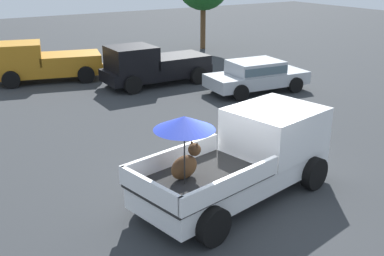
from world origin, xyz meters
TOP-DOWN VIEW (x-y plane):
  - ground_plane at (0.00, 0.00)m, footprint 80.00×80.00m
  - pickup_truck_main at (0.40, 0.08)m, footprint 5.32×3.02m
  - pickup_truck_red at (-0.70, 13.65)m, footprint 5.10×3.10m
  - pickup_truck_far at (3.22, 10.40)m, footprint 4.82×2.21m
  - parked_sedan_near at (6.38, 7.05)m, footprint 4.45×2.29m

SIDE VIEW (x-z plane):
  - ground_plane at x=0.00m, z-range 0.00..0.00m
  - parked_sedan_near at x=6.38m, z-range 0.08..1.41m
  - pickup_truck_red at x=-0.70m, z-range -0.03..1.77m
  - pickup_truck_far at x=3.22m, z-range -0.03..1.77m
  - pickup_truck_main at x=0.40m, z-range -0.21..2.16m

